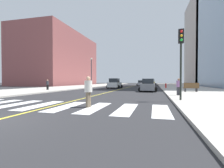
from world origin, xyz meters
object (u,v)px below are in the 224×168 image
pedestrian_crossing (88,90)px  street_lamp (91,70)px  car_gray_second (148,86)px  traffic_light_near_corner (181,51)px  park_bench (191,87)px  car_white_nearest (115,84)px  fire_hydrant (166,86)px  car_silver_third (140,83)px  pedestrian_waiting_east (179,86)px  pedestrian_walking_west (48,84)px  car_yellow_fourth (152,82)px

pedestrian_crossing → street_lamp: street_lamp is taller
car_gray_second → pedestrian_crossing: size_ratio=2.29×
traffic_light_near_corner → park_bench: 10.63m
park_bench → pedestrian_crossing: (-8.14, -13.70, 0.30)m
car_white_nearest → fire_hydrant: bearing=5.4°
car_gray_second → fire_hydrant: (3.01, 9.61, -0.27)m
car_silver_third → pedestrian_crossing: size_ratio=2.11×
car_white_nearest → traffic_light_near_corner: (9.68, -19.93, 2.77)m
car_white_nearest → traffic_light_near_corner: traffic_light_near_corner is taller
fire_hydrant → car_silver_third: bearing=109.7°
car_white_nearest → pedestrian_waiting_east: bearing=-57.3°
pedestrian_walking_west → car_white_nearest: bearing=-137.1°
car_yellow_fourth → pedestrian_walking_west: size_ratio=2.98×
park_bench → car_white_nearest: bearing=45.2°
pedestrian_crossing → street_lamp: bearing=-152.7°
car_yellow_fourth → traffic_light_near_corner: size_ratio=0.91×
car_yellow_fourth → traffic_light_near_corner: bearing=94.4°
pedestrian_crossing → car_yellow_fourth: bearing=-177.3°
car_silver_third → park_bench: 29.79m
car_white_nearest → car_yellow_fourth: size_ratio=0.97×
car_yellow_fourth → car_silver_third: bearing=53.2°
car_gray_second → car_yellow_fourth: size_ratio=0.89×
car_silver_third → car_yellow_fourth: 5.31m
car_yellow_fourth → fire_hydrant: size_ratio=5.21×
car_white_nearest → pedestrian_walking_west: (-8.07, -10.54, 0.07)m
car_silver_third → car_yellow_fourth: car_yellow_fourth is taller
pedestrian_crossing → pedestrian_waiting_east: 9.90m
car_silver_third → pedestrian_crossing: pedestrian_crossing is taller
car_yellow_fourth → street_lamp: street_lamp is taller
car_gray_second → traffic_light_near_corner: (2.69, -11.24, 2.85)m
car_white_nearest → car_silver_third: 18.81m
car_yellow_fourth → street_lamp: size_ratio=0.71×
car_yellow_fourth → pedestrian_waiting_east: size_ratio=2.88×
car_silver_third → car_yellow_fourth: size_ratio=0.82×
car_white_nearest → park_bench: car_white_nearest is taller
car_silver_third → street_lamp: bearing=56.1°
car_gray_second → car_silver_third: 27.33m
car_white_nearest → street_lamp: bearing=158.5°
pedestrian_walking_west → fire_hydrant: (18.07, 11.46, -0.43)m
car_gray_second → pedestrian_walking_west: 15.18m
car_silver_third → park_bench: car_silver_third is taller
traffic_light_near_corner → pedestrian_waiting_east: bearing=-95.6°
fire_hydrant → traffic_light_near_corner: bearing=-90.9°
car_silver_third → street_lamp: size_ratio=0.58×
car_white_nearest → pedestrian_crossing: (4.17, -23.77, 0.05)m
traffic_light_near_corner → pedestrian_walking_west: traffic_light_near_corner is taller
pedestrian_waiting_east → traffic_light_near_corner: bearing=80.8°
pedestrian_waiting_east → street_lamp: street_lamp is taller
car_white_nearest → street_lamp: size_ratio=0.69×
car_gray_second → pedestrian_crossing: 15.35m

